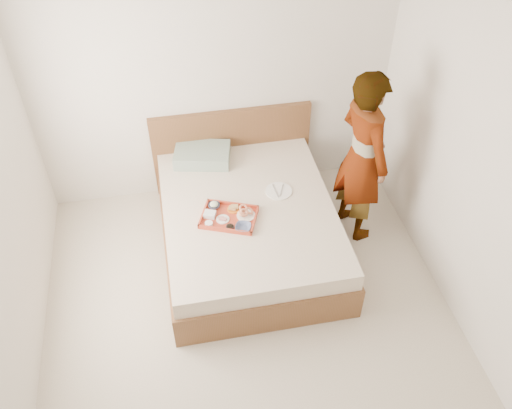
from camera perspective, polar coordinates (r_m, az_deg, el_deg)
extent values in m
cube|color=beige|center=(4.71, -0.20, -13.54)|extent=(3.50, 4.00, 0.01)
cube|color=white|center=(2.92, -0.33, 15.81)|extent=(3.50, 4.00, 0.01)
cube|color=silver|center=(5.28, -4.44, 13.00)|extent=(3.50, 0.01, 2.60)
cube|color=silver|center=(4.29, 23.37, 0.99)|extent=(0.01, 4.00, 2.60)
cube|color=brown|center=(5.14, -0.76, -2.46)|extent=(1.65, 2.00, 0.53)
cube|color=brown|center=(5.73, -2.55, 5.85)|extent=(1.65, 0.06, 0.95)
cube|color=#8DA792|center=(5.47, -5.67, 5.21)|extent=(0.61, 0.48, 0.13)
cube|color=#C7432B|center=(4.84, -2.87, -1.32)|extent=(0.58, 0.51, 0.04)
cylinder|color=white|center=(4.86, -1.06, -1.14)|extent=(0.22, 0.22, 0.01)
imported|color=#142245|center=(4.73, -1.35, -2.41)|extent=(0.18, 0.18, 0.03)
cylinder|color=black|center=(4.74, -2.75, -2.40)|extent=(0.09, 0.09, 0.03)
cylinder|color=white|center=(4.83, -3.52, -1.57)|extent=(0.16, 0.16, 0.01)
cylinder|color=orange|center=(4.92, -2.38, -0.50)|extent=(0.15, 0.15, 0.01)
imported|color=#142245|center=(4.95, -4.43, -0.12)|extent=(0.14, 0.14, 0.03)
cube|color=silver|center=(4.86, -4.88, -1.04)|extent=(0.13, 0.12, 0.04)
cylinder|color=white|center=(4.79, -4.99, -2.02)|extent=(0.09, 0.09, 0.02)
cylinder|color=white|center=(5.12, 2.40, 1.42)|extent=(0.30, 0.30, 0.01)
imported|color=silver|center=(5.05, 11.11, 4.90)|extent=(0.57, 0.73, 1.75)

